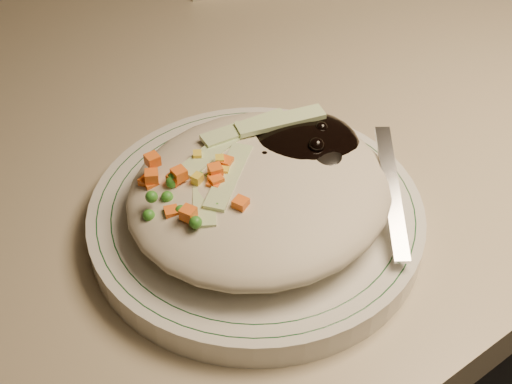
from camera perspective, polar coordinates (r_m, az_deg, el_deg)
desk at (r=0.81m, az=-2.55°, el=-2.98°), size 1.40×0.70×0.74m
plate at (r=0.53m, az=0.00°, el=-2.08°), size 0.24×0.24×0.02m
plate_rim at (r=0.52m, az=0.00°, el=-1.30°), size 0.23×0.23×0.00m
meal at (r=0.50m, az=0.44°, el=0.62°), size 0.21×0.19×0.05m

